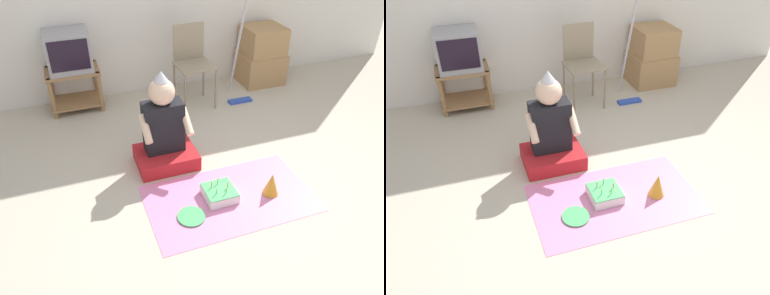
{
  "view_description": "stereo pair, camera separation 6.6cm",
  "coord_description": "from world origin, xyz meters",
  "views": [
    {
      "loc": [
        -1.26,
        -2.0,
        2.08
      ],
      "look_at": [
        -0.42,
        0.33,
        0.35
      ],
      "focal_mm": 35.0,
      "sensor_mm": 36.0,
      "label": 1
    },
    {
      "loc": [
        -1.2,
        -2.02,
        2.08
      ],
      "look_at": [
        -0.42,
        0.33,
        0.35
      ],
      "focal_mm": 35.0,
      "sensor_mm": 36.0,
      "label": 2
    }
  ],
  "objects": [
    {
      "name": "ground_plane",
      "position": [
        0.0,
        0.0,
        0.0
      ],
      "size": [
        16.0,
        16.0,
        0.0
      ],
      "primitive_type": "plane",
      "color": "#BCB29E"
    },
    {
      "name": "tv",
      "position": [
        -1.2,
        2.01,
        0.67
      ],
      "size": [
        0.45,
        0.39,
        0.41
      ],
      "color": "#99999E",
      "rests_on": "tv_stand"
    },
    {
      "name": "tv_stand",
      "position": [
        -1.2,
        2.0,
        0.27
      ],
      "size": [
        0.57,
        0.41,
        0.46
      ],
      "color": "#997047",
      "rests_on": "ground_plane"
    },
    {
      "name": "folding_chair",
      "position": [
        0.08,
        1.7,
        0.53
      ],
      "size": [
        0.42,
        0.4,
        0.88
      ],
      "color": "gray",
      "rests_on": "ground_plane"
    },
    {
      "name": "cardboard_box_stack",
      "position": [
        1.09,
        1.94,
        0.34
      ],
      "size": [
        0.53,
        0.47,
        0.71
      ],
      "color": "#A87F51",
      "rests_on": "ground_plane"
    },
    {
      "name": "birthday_cake",
      "position": [
        -0.29,
        0.05,
        0.05
      ],
      "size": [
        0.25,
        0.25,
        0.15
      ],
      "color": "white",
      "rests_on": "party_cloth"
    },
    {
      "name": "party_hat_blue",
      "position": [
        0.13,
        -0.04,
        0.1
      ],
      "size": [
        0.13,
        0.13,
        0.2
      ],
      "color": "gold",
      "rests_on": "party_cloth"
    },
    {
      "name": "person_seated",
      "position": [
        -0.56,
        0.66,
        0.31
      ],
      "size": [
        0.53,
        0.41,
        0.89
      ],
      "color": "red",
      "rests_on": "ground_plane"
    },
    {
      "name": "party_cloth",
      "position": [
        -0.21,
        0.02,
        0.0
      ],
      "size": [
        1.35,
        0.78,
        0.01
      ],
      "color": "pink",
      "rests_on": "ground_plane"
    },
    {
      "name": "dust_mop",
      "position": [
        0.6,
        1.58,
        0.38
      ],
      "size": [
        0.28,
        0.36,
        1.28
      ],
      "color": "#2D4CB2",
      "rests_on": "ground_plane"
    },
    {
      "name": "paper_plate",
      "position": [
        -0.57,
        -0.08,
        0.01
      ],
      "size": [
        0.22,
        0.22,
        0.01
      ],
      "color": "#4CB266",
      "rests_on": "party_cloth"
    }
  ]
}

